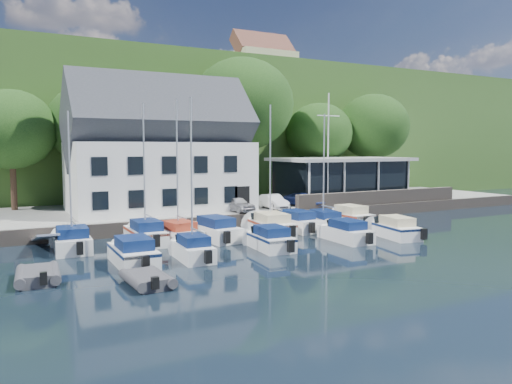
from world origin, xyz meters
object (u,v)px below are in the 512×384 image
harbor_building (160,157)px  boat_r2_1 (192,182)px  car_silver (236,204)px  car_dgrey (275,202)px  boat_r1_7 (349,215)px  boat_r2_2 (270,237)px  car_blue (306,199)px  boat_r1_3 (214,228)px  boat_r1_1 (144,170)px  boat_r1_2 (177,176)px  flagpole (328,150)px  boat_r1_5 (295,220)px  boat_r1_0 (70,175)px  boat_r1_4 (270,167)px  boat_r1_6 (324,171)px  boat_r2_0 (133,251)px  boat_r2_3 (345,230)px  boat_r2_4 (394,227)px  dinghy_1 (147,277)px  car_white (273,202)px  dinghy_0 (38,273)px

harbor_building → boat_r2_1: (-2.60, -14.23, -1.10)m
car_silver → car_dgrey: (3.62, 0.16, -0.06)m
boat_r1_7 → boat_r2_2: 11.44m
car_blue → boat_r1_3: 12.70m
boat_r1_3 → boat_r1_1: bearing=164.4°
boat_r1_2 → boat_r2_1: boat_r1_2 is taller
flagpole → boat_r1_5: flagpole is taller
boat_r1_0 → boat_r1_4: boat_r1_4 is taller
boat_r1_6 → boat_r2_0: size_ratio=1.44×
boat_r2_3 → boat_r2_4: size_ratio=0.99×
boat_r1_3 → boat_r1_6: bearing=-4.2°
boat_r2_3 → dinghy_1: bearing=-161.2°
boat_r2_1 → boat_r2_2: 6.24m
car_silver → car_dgrey: bearing=-8.5°
flagpole → boat_r1_0: (-22.27, -5.31, -1.39)m
boat_r1_2 → boat_r2_0: size_ratio=1.41×
harbor_building → dinghy_1: 19.78m
car_dgrey → boat_r1_0: boat_r1_0 is taller
car_silver → boat_r2_1: boat_r2_1 is taller
flagpole → boat_r1_7: flagpole is taller
boat_r2_3 → harbor_building: bearing=122.8°
car_silver → boat_r1_2: (-6.68, -5.18, 2.64)m
car_blue → flagpole: size_ratio=0.37×
boat_r2_0 → boat_r2_1: boat_r2_1 is taller
car_silver → car_white: car_silver is taller
flagpole → boat_r1_3: size_ratio=1.46×
flagpole → boat_r2_3: bearing=-120.4°
harbor_building → car_white: 10.02m
harbor_building → boat_r2_0: (-5.76, -13.90, -4.61)m
boat_r1_1 → harbor_building: bearing=67.6°
boat_r1_7 → boat_r2_2: boat_r1_7 is taller
boat_r1_1 → boat_r2_0: 6.95m
car_white → boat_r1_7: size_ratio=0.63×
boat_r1_3 → boat_r2_4: bearing=-29.8°
boat_r1_2 → dinghy_1: boat_r1_2 is taller
harbor_building → boat_r1_1: bearing=-112.9°
car_blue → dinghy_0: car_blue is taller
car_dgrey → boat_r2_0: (-14.43, -10.17, -0.81)m
boat_r1_2 → boat_r2_3: 11.45m
dinghy_1 → boat_r1_6: bearing=26.8°
dinghy_0 → boat_r1_5: bearing=23.9°
harbor_building → boat_r1_0: size_ratio=1.59×
boat_r1_1 → dinghy_1: boat_r1_1 is taller
boat_r1_0 → boat_r2_1: 7.67m
boat_r1_2 → boat_r1_7: (14.31, 0.55, -3.47)m
boat_r1_5 → boat_r1_6: bearing=-13.9°
boat_r1_3 → boat_r2_1: bearing=-130.6°
harbor_building → car_blue: 13.00m
harbor_building → dinghy_1: size_ratio=4.69×
boat_r1_0 → boat_r1_4: size_ratio=0.96×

